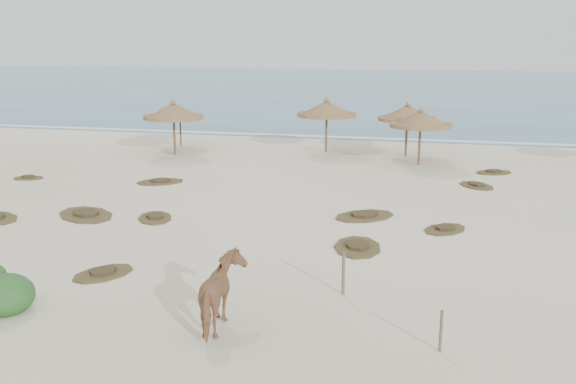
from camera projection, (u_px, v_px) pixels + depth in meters
name	position (u px, v px, depth m)	size (l,w,h in m)	color
ground	(266.00, 271.00, 18.40)	(160.00, 160.00, 0.00)	#F3E1C8
ocean	(408.00, 87.00, 89.36)	(200.00, 100.00, 0.01)	#265074
foam_line	(368.00, 138.00, 43.00)	(70.00, 0.60, 0.01)	white
palapa_0	(180.00, 114.00, 39.24)	(2.92, 2.92, 2.59)	brown
palapa_1	(173.00, 112.00, 36.35)	(3.84, 3.84, 3.18)	brown
palapa_2	(327.00, 109.00, 37.22)	(4.49, 4.49, 3.23)	brown
palapa_3	(407.00, 114.00, 35.98)	(4.17, 4.17, 3.10)	brown
palapa_4	(421.00, 120.00, 33.48)	(3.77, 3.77, 3.06)	brown
horse	(222.00, 294.00, 14.58)	(0.91, 2.00, 1.69)	#9C6C47
fence_post_near	(343.00, 273.00, 16.63)	(0.09, 0.09, 1.18)	#5F5747
fence_post_far	(441.00, 331.00, 13.59)	(0.07, 0.07, 0.94)	#5F5747
scrub_1	(86.00, 214.00, 24.18)	(3.27, 3.09, 0.16)	#4E4022
scrub_2	(155.00, 217.00, 23.77)	(1.94, 2.24, 0.16)	#4E4022
scrub_3	(364.00, 215.00, 24.02)	(2.87, 2.81, 0.16)	#4E4022
scrub_4	(445.00, 229.00, 22.33)	(1.99, 2.14, 0.16)	#4E4022
scrub_6	(160.00, 181.00, 29.75)	(2.60, 2.38, 0.16)	#4E4022
scrub_7	(477.00, 185.00, 28.97)	(2.07, 2.28, 0.16)	#4E4022
scrub_8	(28.00, 178.00, 30.57)	(1.59, 1.20, 0.16)	#4E4022
scrub_9	(357.00, 247.00, 20.43)	(1.78, 2.47, 0.16)	#4E4022
scrub_10	(494.00, 172.00, 31.85)	(2.21, 1.94, 0.16)	#4E4022
scrub_11	(103.00, 273.00, 18.14)	(1.94, 2.17, 0.16)	#4E4022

